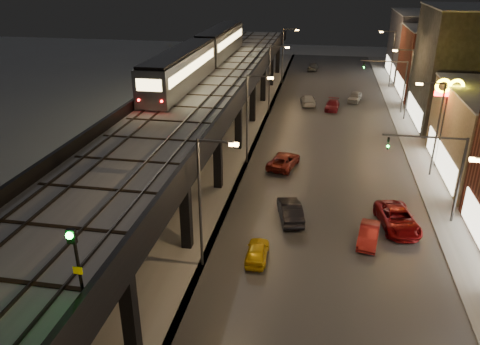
{
  "coord_description": "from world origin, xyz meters",
  "views": [
    {
      "loc": [
        6.45,
        -12.27,
        18.4
      ],
      "look_at": [
        1.06,
        17.44,
        5.0
      ],
      "focal_mm": 35.0,
      "sensor_mm": 36.0,
      "label": 1
    }
  ],
  "objects_px": {
    "subway_train": "(203,53)",
    "car_far_white": "(313,67)",
    "car_mid_dark": "(308,101)",
    "car_onc_red": "(355,97)",
    "car_onc_dark": "(397,220)",
    "car_onc_white": "(332,106)",
    "rail_signal": "(74,250)",
    "car_near_white": "(290,211)",
    "car_onc_silver": "(369,235)",
    "car_taxi": "(257,252)",
    "car_mid_silver": "(284,161)"
  },
  "relations": [
    {
      "from": "car_onc_white",
      "to": "car_onc_dark",
      "type": "bearing_deg",
      "value": -76.0
    },
    {
      "from": "car_taxi",
      "to": "car_mid_dark",
      "type": "distance_m",
      "value": 39.56
    },
    {
      "from": "car_near_white",
      "to": "car_onc_dark",
      "type": "xyz_separation_m",
      "value": [
        8.12,
        0.16,
        -0.0
      ]
    },
    {
      "from": "rail_signal",
      "to": "car_far_white",
      "type": "xyz_separation_m",
      "value": [
        6.24,
        77.58,
        -8.1
      ]
    },
    {
      "from": "car_onc_silver",
      "to": "car_onc_dark",
      "type": "distance_m",
      "value": 3.43
    },
    {
      "from": "car_taxi",
      "to": "car_near_white",
      "type": "bearing_deg",
      "value": -108.09
    },
    {
      "from": "car_near_white",
      "to": "car_far_white",
      "type": "relative_size",
      "value": 1.03
    },
    {
      "from": "car_mid_silver",
      "to": "car_mid_dark",
      "type": "height_order",
      "value": "car_mid_silver"
    },
    {
      "from": "rail_signal",
      "to": "car_onc_white",
      "type": "height_order",
      "value": "rail_signal"
    },
    {
      "from": "rail_signal",
      "to": "car_mid_silver",
      "type": "distance_m",
      "value": 31.16
    },
    {
      "from": "subway_train",
      "to": "car_onc_silver",
      "type": "bearing_deg",
      "value": -55.02
    },
    {
      "from": "car_near_white",
      "to": "car_onc_red",
      "type": "xyz_separation_m",
      "value": [
        6.5,
        36.69,
        -0.06
      ]
    },
    {
      "from": "subway_train",
      "to": "car_onc_red",
      "type": "height_order",
      "value": "subway_train"
    },
    {
      "from": "rail_signal",
      "to": "car_onc_dark",
      "type": "bearing_deg",
      "value": 52.73
    },
    {
      "from": "subway_train",
      "to": "car_onc_white",
      "type": "height_order",
      "value": "subway_train"
    },
    {
      "from": "car_near_white",
      "to": "car_onc_silver",
      "type": "distance_m",
      "value": 6.3
    },
    {
      "from": "car_near_white",
      "to": "car_onc_silver",
      "type": "bearing_deg",
      "value": 144.73
    },
    {
      "from": "rail_signal",
      "to": "car_onc_white",
      "type": "xyz_separation_m",
      "value": [
        9.9,
        51.04,
        -8.23
      ]
    },
    {
      "from": "car_onc_silver",
      "to": "subway_train",
      "type": "bearing_deg",
      "value": 134.37
    },
    {
      "from": "car_mid_dark",
      "to": "car_onc_silver",
      "type": "xyz_separation_m",
      "value": [
        6.04,
        -36.03,
        -0.05
      ]
    },
    {
      "from": "subway_train",
      "to": "car_onc_red",
      "type": "xyz_separation_m",
      "value": [
        19.57,
        12.07,
        -7.79
      ]
    },
    {
      "from": "subway_train",
      "to": "car_mid_silver",
      "type": "height_order",
      "value": "subway_train"
    },
    {
      "from": "car_onc_red",
      "to": "car_mid_dark",
      "type": "bearing_deg",
      "value": -142.97
    },
    {
      "from": "car_far_white",
      "to": "subway_train",
      "type": "bearing_deg",
      "value": 74.73
    },
    {
      "from": "car_mid_silver",
      "to": "car_onc_red",
      "type": "xyz_separation_m",
      "value": [
        7.99,
        26.36,
        0.01
      ]
    },
    {
      "from": "car_onc_red",
      "to": "car_mid_silver",
      "type": "bearing_deg",
      "value": -94.32
    },
    {
      "from": "car_mid_silver",
      "to": "car_onc_red",
      "type": "relative_size",
      "value": 1.2
    },
    {
      "from": "car_far_white",
      "to": "rail_signal",
      "type": "bearing_deg",
      "value": 90.71
    },
    {
      "from": "car_mid_silver",
      "to": "car_onc_red",
      "type": "distance_m",
      "value": 27.54
    },
    {
      "from": "car_onc_silver",
      "to": "car_onc_dark",
      "type": "bearing_deg",
      "value": 57.41
    },
    {
      "from": "car_mid_silver",
      "to": "car_far_white",
      "type": "height_order",
      "value": "car_far_white"
    },
    {
      "from": "car_mid_silver",
      "to": "car_onc_white",
      "type": "bearing_deg",
      "value": -89.25
    },
    {
      "from": "car_onc_red",
      "to": "car_onc_dark",
      "type": "bearing_deg",
      "value": -74.91
    },
    {
      "from": "car_far_white",
      "to": "car_onc_white",
      "type": "height_order",
      "value": "car_far_white"
    },
    {
      "from": "subway_train",
      "to": "car_onc_silver",
      "type": "relative_size",
      "value": 9.99
    },
    {
      "from": "car_mid_silver",
      "to": "car_far_white",
      "type": "bearing_deg",
      "value": -78.09
    },
    {
      "from": "car_near_white",
      "to": "car_onc_red",
      "type": "height_order",
      "value": "car_near_white"
    },
    {
      "from": "car_mid_silver",
      "to": "car_onc_silver",
      "type": "relative_size",
      "value": 1.29
    },
    {
      "from": "car_onc_dark",
      "to": "car_onc_red",
      "type": "distance_m",
      "value": 36.57
    },
    {
      "from": "car_mid_silver",
      "to": "car_mid_dark",
      "type": "relative_size",
      "value": 1.05
    },
    {
      "from": "subway_train",
      "to": "car_mid_silver",
      "type": "distance_m",
      "value": 19.98
    },
    {
      "from": "car_mid_dark",
      "to": "car_onc_red",
      "type": "xyz_separation_m",
      "value": [
        6.71,
        3.06,
        0.01
      ]
    },
    {
      "from": "subway_train",
      "to": "car_far_white",
      "type": "height_order",
      "value": "subway_train"
    },
    {
      "from": "car_far_white",
      "to": "car_onc_dark",
      "type": "xyz_separation_m",
      "value": [
        8.56,
        -58.14,
        -0.01
      ]
    },
    {
      "from": "rail_signal",
      "to": "car_mid_dark",
      "type": "bearing_deg",
      "value": 83.04
    },
    {
      "from": "car_taxi",
      "to": "rail_signal",
      "type": "bearing_deg",
      "value": 68.36
    },
    {
      "from": "car_mid_silver",
      "to": "car_mid_dark",
      "type": "bearing_deg",
      "value": -79.96
    },
    {
      "from": "rail_signal",
      "to": "car_onc_dark",
      "type": "distance_m",
      "value": 25.74
    },
    {
      "from": "car_onc_dark",
      "to": "car_onc_red",
      "type": "xyz_separation_m",
      "value": [
        -1.63,
        36.54,
        -0.05
      ]
    },
    {
      "from": "car_onc_dark",
      "to": "rail_signal",
      "type": "bearing_deg",
      "value": -137.4
    }
  ]
}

